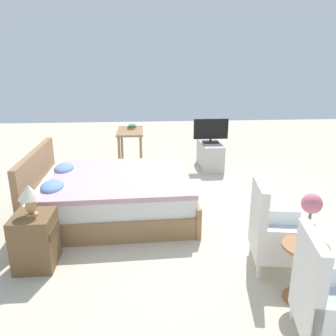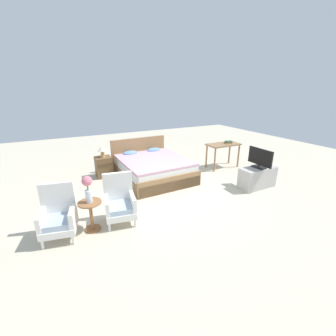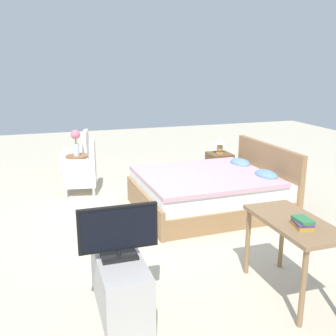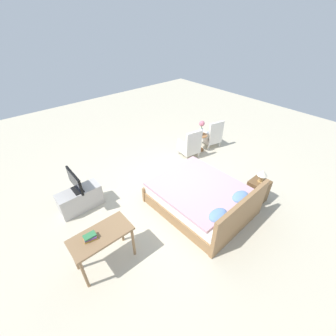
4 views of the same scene
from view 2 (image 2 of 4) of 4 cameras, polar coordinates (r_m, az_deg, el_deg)
ground_plane at (r=5.66m, az=0.93°, el=-5.53°), size 16.00×16.00×0.00m
bed at (r=6.34m, az=-4.06°, el=0.16°), size 1.81×2.18×0.96m
armchair_by_window_left at (r=4.25m, az=-26.05°, el=-11.05°), size 0.64×0.64×0.92m
armchair_by_window_right at (r=4.34m, az=-12.15°, el=-8.69°), size 0.62×0.62×0.92m
side_table at (r=4.23m, az=-18.99°, el=-10.62°), size 0.40×0.40×0.55m
flower_vase at (r=4.01m, az=-19.76°, el=-4.43°), size 0.17×0.17×0.48m
nightstand at (r=6.65m, az=-15.99°, el=0.30°), size 0.44×0.41×0.58m
table_lamp at (r=6.51m, az=-16.40°, el=4.50°), size 0.22×0.22×0.33m
tv_stand at (r=6.13m, az=21.71°, el=-2.26°), size 0.96×0.40×0.53m
tv_flatscreen at (r=5.97m, az=22.34°, el=2.34°), size 0.20×0.70×0.49m
vanity_desk at (r=7.27m, az=13.84°, el=5.09°), size 1.04×0.52×0.77m
book_stack at (r=7.31m, az=15.09°, el=6.35°), size 0.24×0.19×0.09m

